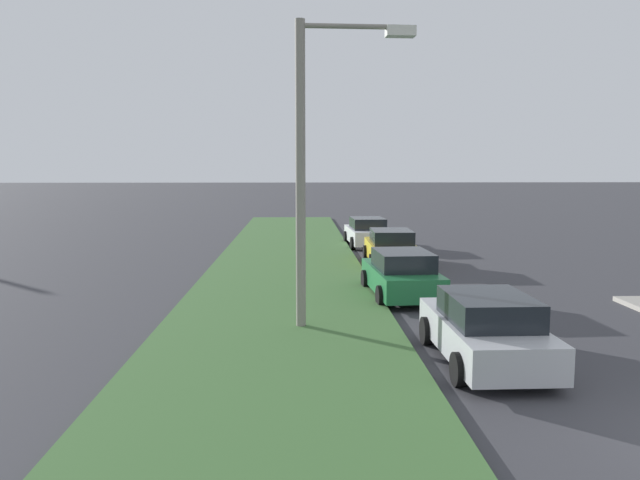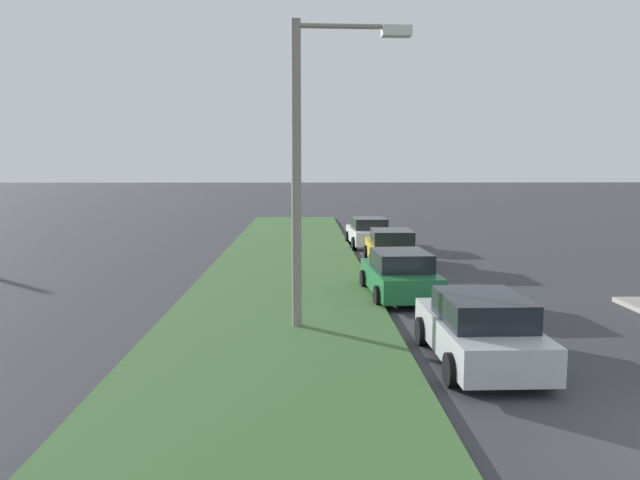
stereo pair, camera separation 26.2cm
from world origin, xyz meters
TOP-DOWN VIEW (x-y plane):
  - grass_median at (10.00, 7.13)m, footprint 60.00×6.00m
  - parked_car_silver at (4.20, 2.79)m, footprint 4.33×2.07m
  - parked_car_green at (10.72, 3.44)m, footprint 4.40×2.21m
  - parked_car_yellow at (17.11, 2.82)m, footprint 4.33×2.08m
  - parked_car_white at (23.12, 3.14)m, footprint 4.38×2.17m
  - streetlight at (6.96, 6.23)m, footprint 0.42×2.88m

SIDE VIEW (x-z plane):
  - grass_median at x=10.00m, z-range 0.00..0.12m
  - parked_car_silver at x=4.20m, z-range -0.02..1.45m
  - parked_car_green at x=10.72m, z-range -0.02..1.45m
  - parked_car_yellow at x=17.11m, z-range -0.02..1.45m
  - parked_car_white at x=23.12m, z-range -0.02..1.45m
  - streetlight at x=6.96m, z-range 0.64..8.14m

